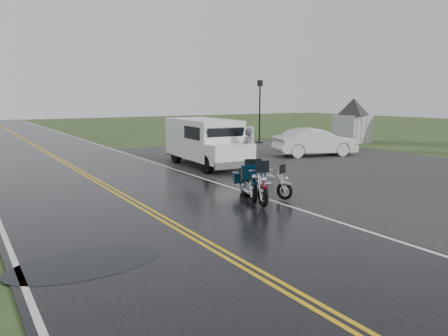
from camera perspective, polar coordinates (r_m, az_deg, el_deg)
name	(u,v)px	position (r m, az deg, el deg)	size (l,w,h in m)	color
ground	(173,226)	(11.44, -6.68, -7.53)	(120.00, 120.00, 0.00)	#2D471E
road	(78,170)	(20.72, -18.58, -0.30)	(8.00, 100.00, 0.04)	black
parking_pad	(335,165)	(21.86, 14.24, 0.36)	(14.00, 24.00, 0.03)	black
visitor_center	(353,109)	(32.99, 16.55, 7.35)	(16.00, 10.00, 4.80)	#A8AAAD
motorcycle_red	(263,187)	(12.88, 5.15, -2.46)	(0.84, 2.32, 1.37)	#610B0F
motorcycle_teal	(254,184)	(13.31, 3.91, -2.04)	(0.85, 2.33, 1.38)	#042334
motorcycle_silver	(285,184)	(13.95, 7.93, -2.12)	(0.69, 1.90, 1.12)	#A7AAAF
van_white	(207,148)	(18.68, -2.19, 2.66)	(2.19, 5.83, 2.29)	white
person_at_van	(248,151)	(19.06, 3.11, 2.26)	(0.71, 0.47, 1.94)	#525157
sedan_white	(315,143)	(25.04, 11.81, 3.28)	(1.61, 4.62, 1.52)	silver
lamp_post_far_right	(260,112)	(31.41, 4.69, 7.36)	(0.39, 0.39, 4.51)	black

